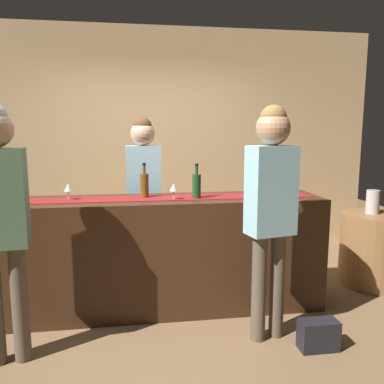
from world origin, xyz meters
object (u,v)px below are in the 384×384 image
(vase_on_side_table, at_px, (373,202))
(handbag, at_px, (318,335))
(wine_bottle_green, at_px, (197,186))
(wine_glass_near_customer, at_px, (68,188))
(round_side_table, at_px, (374,249))
(wine_bottle_amber, at_px, (144,185))
(customer_sipping, at_px, (271,197))
(wine_bottle_clear, at_px, (252,184))
(bartender, at_px, (144,183))
(wine_glass_mid_counter, at_px, (174,188))

(vase_on_side_table, relative_size, handbag, 0.86)
(wine_bottle_green, xyz_separation_m, wine_glass_near_customer, (-1.08, 0.07, -0.01))
(wine_bottle_green, bearing_deg, round_side_table, 8.60)
(wine_bottle_amber, relative_size, wine_bottle_green, 1.00)
(wine_glass_near_customer, relative_size, customer_sipping, 0.08)
(wine_glass_near_customer, bearing_deg, vase_on_side_table, 4.97)
(wine_bottle_green, relative_size, wine_glass_near_customer, 2.10)
(wine_bottle_clear, distance_m, wine_bottle_green, 0.51)
(round_side_table, bearing_deg, vase_on_side_table, 128.14)
(bartender, bearing_deg, wine_bottle_amber, 88.17)
(handbag, bearing_deg, vase_on_side_table, 45.42)
(wine_bottle_green, height_order, customer_sipping, customer_sipping)
(wine_glass_mid_counter, distance_m, vase_on_side_table, 2.12)
(bartender, height_order, handbag, bartender)
(customer_sipping, bearing_deg, wine_bottle_clear, 72.29)
(round_side_table, xyz_separation_m, handbag, (-1.14, -1.08, -0.26))
(round_side_table, relative_size, vase_on_side_table, 3.08)
(wine_glass_near_customer, bearing_deg, wine_bottle_amber, 3.91)
(wine_bottle_amber, bearing_deg, handbag, -36.90)
(wine_bottle_green, height_order, bartender, bartender)
(wine_bottle_amber, distance_m, wine_bottle_clear, 0.95)
(wine_glass_near_customer, distance_m, vase_on_side_table, 2.97)
(handbag, bearing_deg, customer_sipping, 145.53)
(round_side_table, distance_m, vase_on_side_table, 0.49)
(wine_bottle_amber, bearing_deg, wine_bottle_green, -14.45)
(wine_glass_mid_counter, height_order, bartender, bartender)
(wine_bottle_amber, height_order, bartender, bartender)
(wine_glass_near_customer, bearing_deg, wine_bottle_green, -3.74)
(wine_bottle_amber, distance_m, bartender, 0.52)
(wine_glass_mid_counter, bearing_deg, round_side_table, 8.92)
(wine_glass_mid_counter, bearing_deg, wine_bottle_green, 11.92)
(wine_bottle_amber, xyz_separation_m, wine_bottle_green, (0.44, -0.11, 0.00))
(round_side_table, distance_m, handbag, 1.59)
(bartender, bearing_deg, wine_bottle_clear, 147.09)
(wine_bottle_clear, height_order, wine_bottle_green, same)
(wine_bottle_amber, xyz_separation_m, wine_bottle_clear, (0.95, -0.06, 0.00))
(wine_glass_near_customer, xyz_separation_m, handbag, (1.84, -0.87, -0.99))
(wine_bottle_amber, distance_m, wine_glass_mid_counter, 0.29)
(wine_glass_near_customer, height_order, round_side_table, wine_glass_near_customer)
(handbag, bearing_deg, round_side_table, 43.64)
(wine_bottle_amber, distance_m, vase_on_side_table, 2.34)
(bartender, relative_size, handbag, 6.10)
(round_side_table, bearing_deg, customer_sipping, -149.09)
(customer_sipping, bearing_deg, handbag, -47.19)
(handbag, bearing_deg, wine_bottle_clear, 106.95)
(wine_bottle_clear, bearing_deg, round_side_table, 9.58)
(customer_sipping, bearing_deg, wine_glass_mid_counter, 128.02)
(wine_glass_near_customer, bearing_deg, bartender, 41.49)
(wine_glass_mid_counter, distance_m, bartender, 0.72)
(vase_on_side_table, bearing_deg, customer_sipping, -147.43)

